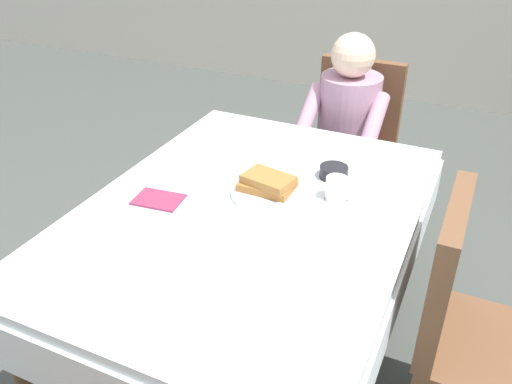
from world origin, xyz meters
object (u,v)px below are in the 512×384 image
at_px(plate_breakfast, 269,192).
at_px(cup_coffee, 337,188).
at_px(bowl_butter, 334,172).
at_px(syrup_pitcher, 222,160).
at_px(spoon_near_edge, 228,233).
at_px(knife_right_of_plate, 316,208).
at_px(dining_table_main, 249,229).
at_px(chair_right_side, 468,319).
at_px(breakfast_stack, 268,183).
at_px(diner_person, 346,125).
at_px(fork_left_of_plate, 220,185).
at_px(chair_diner, 352,138).

distance_m(plate_breakfast, cup_coffee, 0.25).
relative_size(bowl_butter, syrup_pitcher, 1.37).
bearing_deg(cup_coffee, spoon_near_edge, -124.88).
xyz_separation_m(cup_coffee, knife_right_of_plate, (-0.04, -0.09, -0.04)).
bearing_deg(dining_table_main, chair_right_side, 0.00).
bearing_deg(bowl_butter, plate_breakfast, -128.38).
bearing_deg(chair_right_side, cup_coffee, -110.45).
xyz_separation_m(dining_table_main, spoon_near_edge, (0.01, -0.17, 0.09)).
relative_size(dining_table_main, plate_breakfast, 5.44).
distance_m(breakfast_stack, spoon_near_edge, 0.30).
distance_m(plate_breakfast, knife_right_of_plate, 0.19).
xyz_separation_m(cup_coffee, bowl_butter, (-0.06, 0.15, -0.02)).
bearing_deg(syrup_pitcher, bowl_butter, 15.96).
bearing_deg(spoon_near_edge, knife_right_of_plate, 36.89).
relative_size(chair_right_side, bowl_butter, 8.45).
relative_size(cup_coffee, spoon_near_edge, 0.75).
xyz_separation_m(bowl_butter, syrup_pitcher, (-0.42, -0.12, 0.02)).
height_order(diner_person, spoon_near_edge, diner_person).
relative_size(cup_coffee, fork_left_of_plate, 0.63).
xyz_separation_m(dining_table_main, cup_coffee, (0.26, 0.19, 0.13)).
bearing_deg(syrup_pitcher, spoon_near_edge, -59.52).
xyz_separation_m(chair_right_side, plate_breakfast, (-0.74, 0.12, 0.22)).
relative_size(breakfast_stack, fork_left_of_plate, 1.11).
distance_m(bowl_butter, syrup_pitcher, 0.44).
bearing_deg(diner_person, dining_table_main, 86.82).
distance_m(chair_right_side, syrup_pitcher, 1.05).
bearing_deg(plate_breakfast, fork_left_of_plate, -173.99).
height_order(dining_table_main, syrup_pitcher, syrup_pitcher).
height_order(syrup_pitcher, fork_left_of_plate, syrup_pitcher).
bearing_deg(dining_table_main, cup_coffee, 36.57).
relative_size(cup_coffee, knife_right_of_plate, 0.57).
height_order(breakfast_stack, knife_right_of_plate, breakfast_stack).
relative_size(dining_table_main, chair_diner, 1.64).
relative_size(breakfast_stack, syrup_pitcher, 2.50).
bearing_deg(chair_diner, spoon_near_edge, 87.89).
relative_size(plate_breakfast, spoon_near_edge, 1.87).
bearing_deg(plate_breakfast, chair_diner, 88.31).
bearing_deg(knife_right_of_plate, breakfast_stack, 80.99).
bearing_deg(plate_breakfast, chair_right_side, -9.22).
relative_size(dining_table_main, fork_left_of_plate, 8.47).
bearing_deg(spoon_near_edge, dining_table_main, 77.07).
relative_size(breakfast_stack, knife_right_of_plate, 1.00).
height_order(breakfast_stack, cup_coffee, cup_coffee).
height_order(dining_table_main, spoon_near_edge, spoon_near_edge).
xyz_separation_m(chair_diner, diner_person, (-0.00, -0.16, 0.14)).
bearing_deg(cup_coffee, chair_right_side, -20.45).
xyz_separation_m(chair_diner, spoon_near_edge, (-0.05, -1.34, 0.21)).
height_order(breakfast_stack, syrup_pitcher, same).
bearing_deg(cup_coffee, fork_left_of_plate, -167.93).
height_order(dining_table_main, bowl_butter, bowl_butter).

